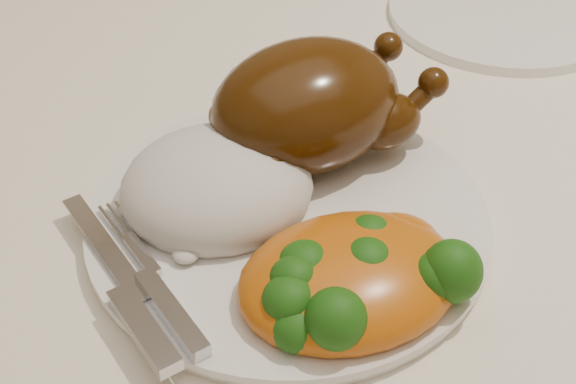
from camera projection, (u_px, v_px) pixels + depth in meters
name	position (u px, v px, depth m)	size (l,w,h in m)	color
dining_table	(393.00, 219.00, 0.69)	(1.60, 0.90, 0.76)	brown
tablecloth	(401.00, 152.00, 0.65)	(1.73, 1.03, 0.18)	white
dinner_plate	(288.00, 221.00, 0.53)	(0.26, 0.26, 0.01)	white
side_plate	(502.00, 13.00, 0.75)	(0.21, 0.21, 0.01)	white
roast_chicken	(312.00, 104.00, 0.55)	(0.17, 0.11, 0.09)	#402106
rice_mound	(217.00, 188.00, 0.53)	(0.15, 0.14, 0.07)	silver
mac_and_cheese	(356.00, 277.00, 0.47)	(0.15, 0.12, 0.06)	orange
cutlery	(143.00, 294.00, 0.47)	(0.04, 0.17, 0.01)	silver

